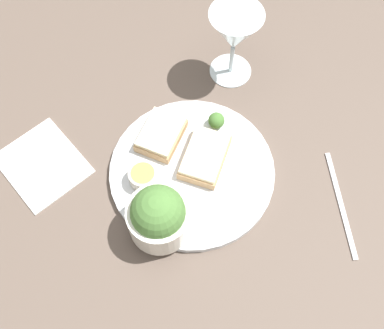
% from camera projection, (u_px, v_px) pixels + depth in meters
% --- Properties ---
extents(ground_plane, '(4.00, 4.00, 0.00)m').
position_uv_depth(ground_plane, '(192.00, 173.00, 0.83)').
color(ground_plane, brown).
extents(dinner_plate, '(0.28, 0.28, 0.01)m').
position_uv_depth(dinner_plate, '(192.00, 171.00, 0.82)').
color(dinner_plate, silver).
rests_on(dinner_plate, ground_plane).
extents(salad_bowl, '(0.10, 0.10, 0.10)m').
position_uv_depth(salad_bowl, '(159.00, 216.00, 0.73)').
color(salad_bowl, silver).
rests_on(salad_bowl, dinner_plate).
extents(sauce_ramekin, '(0.05, 0.05, 0.03)m').
position_uv_depth(sauce_ramekin, '(143.00, 176.00, 0.79)').
color(sauce_ramekin, beige).
rests_on(sauce_ramekin, dinner_plate).
extents(cheese_toast_near, '(0.12, 0.11, 0.03)m').
position_uv_depth(cheese_toast_near, '(206.00, 157.00, 0.81)').
color(cheese_toast_near, tan).
rests_on(cheese_toast_near, dinner_plate).
extents(cheese_toast_far, '(0.11, 0.10, 0.03)m').
position_uv_depth(cheese_toast_far, '(160.00, 135.00, 0.83)').
color(cheese_toast_far, tan).
rests_on(cheese_toast_far, dinner_plate).
extents(wine_glass, '(0.09, 0.09, 0.15)m').
position_uv_depth(wine_glass, '(235.00, 34.00, 0.83)').
color(wine_glass, silver).
rests_on(wine_glass, ground_plane).
extents(garnish, '(0.03, 0.03, 0.03)m').
position_uv_depth(garnish, '(216.00, 120.00, 0.84)').
color(garnish, '#477533').
rests_on(garnish, dinner_plate).
extents(napkin, '(0.12, 0.14, 0.01)m').
position_uv_depth(napkin, '(42.00, 164.00, 0.83)').
color(napkin, white).
rests_on(napkin, ground_plane).
extents(fork, '(0.12, 0.16, 0.01)m').
position_uv_depth(fork, '(341.00, 204.00, 0.80)').
color(fork, silver).
rests_on(fork, ground_plane).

